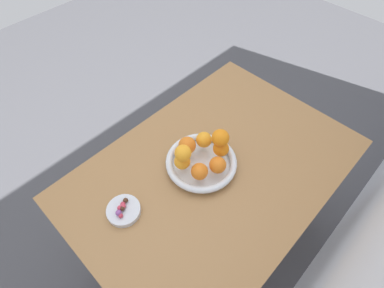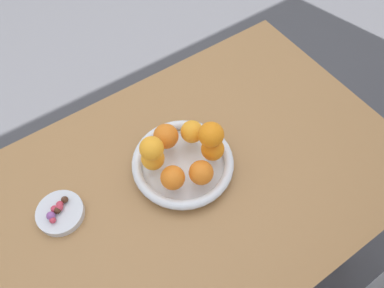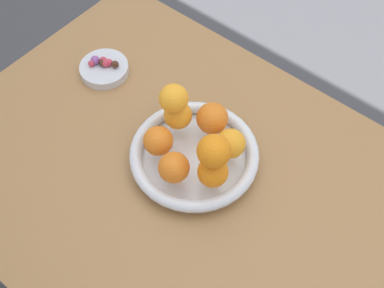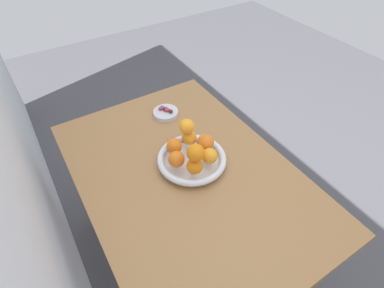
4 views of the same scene
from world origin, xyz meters
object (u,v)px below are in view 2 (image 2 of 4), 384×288
(orange_6, at_px, (211,135))
(orange_7, at_px, (152,148))
(orange_3, at_px, (201,173))
(candy_ball_0, at_px, (57,210))
(dining_table, at_px, (200,188))
(candy_ball_4, at_px, (59,207))
(candy_ball_2, at_px, (53,220))
(fruit_bowl, at_px, (183,163))
(candy_ball_1, at_px, (65,200))
(orange_1, at_px, (153,158))
(orange_4, at_px, (213,149))
(candy_ball_6, at_px, (51,216))
(orange_2, at_px, (172,177))
(candy_dish, at_px, (60,213))
(candy_ball_3, at_px, (54,209))
(orange_0, at_px, (166,136))
(candy_ball_5, at_px, (60,204))
(orange_5, at_px, (192,132))

(orange_6, relative_size, orange_7, 1.08)
(orange_3, height_order, candy_ball_0, orange_3)
(dining_table, relative_size, candy_ball_4, 58.22)
(candy_ball_0, distance_m, candy_ball_2, 0.03)
(fruit_bowl, height_order, candy_ball_1, same)
(orange_1, height_order, orange_6, orange_6)
(orange_4, relative_size, candy_ball_4, 3.22)
(orange_1, distance_m, candy_ball_6, 0.28)
(orange_2, bearing_deg, candy_ball_0, -20.48)
(candy_dish, distance_m, candy_ball_3, 0.02)
(orange_0, distance_m, candy_ball_4, 0.32)
(fruit_bowl, bearing_deg, candy_ball_5, -12.38)
(orange_3, height_order, candy_ball_2, orange_3)
(dining_table, bearing_deg, orange_5, -108.97)
(orange_2, distance_m, orange_4, 0.13)
(orange_6, height_order, candy_ball_5, orange_6)
(orange_3, relative_size, orange_5, 1.02)
(orange_3, height_order, orange_7, orange_7)
(orange_2, distance_m, orange_5, 0.14)
(candy_ball_6, bearing_deg, candy_ball_4, -160.08)
(candy_dish, bearing_deg, orange_6, 167.72)
(orange_1, xyz_separation_m, orange_4, (-0.14, 0.06, 0.00))
(candy_dish, height_order, orange_5, orange_5)
(orange_4, height_order, orange_6, orange_6)
(candy_dish, height_order, orange_6, orange_6)
(orange_1, height_order, candy_ball_3, orange_1)
(orange_1, bearing_deg, orange_3, 126.81)
(orange_3, relative_size, candy_ball_1, 3.53)
(fruit_bowl, height_order, candy_ball_6, candy_ball_6)
(orange_6, height_order, orange_7, orange_6)
(fruit_bowl, xyz_separation_m, candy_ball_4, (0.32, -0.06, 0.01))
(orange_1, height_order, candy_ball_2, orange_1)
(fruit_bowl, bearing_deg, candy_ball_6, -8.74)
(fruit_bowl, relative_size, candy_dish, 2.32)
(candy_ball_3, xyz_separation_m, candy_ball_6, (0.01, 0.01, 0.00))
(orange_0, xyz_separation_m, orange_7, (0.06, 0.04, 0.06))
(candy_ball_1, bearing_deg, candy_ball_4, 31.96)
(orange_3, distance_m, orange_7, 0.14)
(dining_table, bearing_deg, candy_ball_2, -12.80)
(fruit_bowl, xyz_separation_m, orange_1, (0.07, -0.03, 0.05))
(candy_dish, bearing_deg, orange_2, 159.41)
(fruit_bowl, height_order, candy_ball_3, same)
(candy_ball_0, bearing_deg, orange_3, 158.69)
(orange_7, height_order, candy_ball_3, orange_7)
(orange_7, bearing_deg, orange_5, -171.35)
(orange_3, bearing_deg, candy_ball_6, -19.45)
(candy_ball_2, bearing_deg, orange_6, 170.65)
(orange_0, distance_m, orange_6, 0.13)
(orange_2, xyz_separation_m, candy_ball_2, (0.29, -0.08, -0.04))
(dining_table, height_order, orange_7, orange_7)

